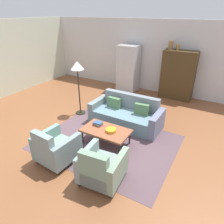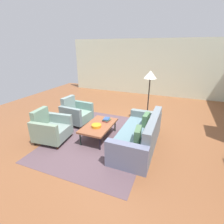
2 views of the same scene
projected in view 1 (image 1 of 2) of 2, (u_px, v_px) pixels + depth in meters
ground_plane at (91, 134)px, 5.65m from camera, size 10.95×10.95×0.00m
wall_back at (149, 56)px, 8.20m from camera, size 9.12×0.12×2.80m
area_rug at (107, 142)px, 5.28m from camera, size 3.40×2.60×0.01m
couch at (127, 115)px, 6.03m from camera, size 2.11×0.91×0.86m
coffee_table at (106, 131)px, 5.08m from camera, size 1.20×0.70×0.41m
armchair_left at (55, 149)px, 4.46m from camera, size 0.85×0.85×0.88m
armchair_right at (101, 169)px, 3.92m from camera, size 0.87×0.87×0.88m
fruit_bowl at (111, 130)px, 4.98m from camera, size 0.26×0.26×0.07m
book_stack at (98, 124)px, 5.25m from camera, size 0.24×0.21×0.09m
cabinet at (178, 75)px, 7.57m from camera, size 1.20×0.51×1.80m
vase_tall at (171, 45)px, 7.27m from camera, size 0.17×0.17×0.30m
vase_round at (178, 47)px, 7.18m from camera, size 0.12×0.12×0.20m
refrigerator at (128, 68)px, 8.37m from camera, size 0.80×0.73×1.85m
floor_lamp at (77, 71)px, 6.12m from camera, size 0.40×0.40×1.72m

